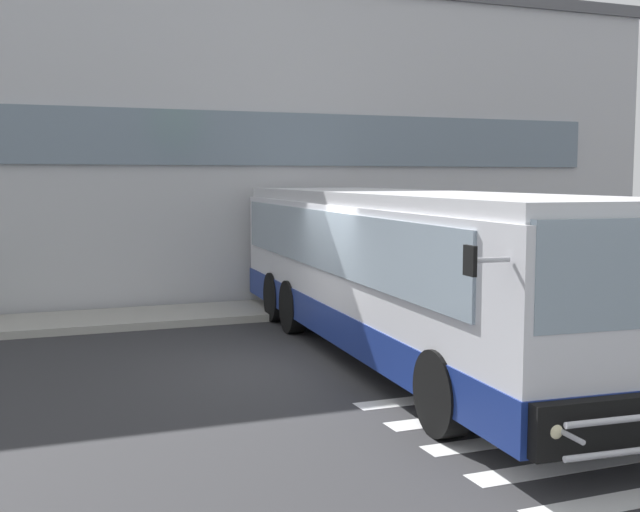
{
  "coord_description": "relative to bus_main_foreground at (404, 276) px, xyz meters",
  "views": [
    {
      "loc": [
        -4.29,
        -11.49,
        2.92
      ],
      "look_at": [
        1.0,
        1.98,
        1.5
      ],
      "focal_mm": 44.78,
      "sensor_mm": 36.0,
      "label": 1
    }
  ],
  "objects": [
    {
      "name": "safety_bollard_yellow",
      "position": [
        1.02,
        3.65,
        -0.89
      ],
      "size": [
        0.18,
        0.18,
        0.9
      ],
      "primitive_type": "cylinder",
      "color": "yellow",
      "rests_on": "ground"
    },
    {
      "name": "ground_plane",
      "position": [
        -1.66,
        0.05,
        -1.35
      ],
      "size": [
        80.0,
        90.0,
        0.02
      ],
      "primitive_type": "cube",
      "color": "#2B2B2D",
      "rests_on": "ground"
    },
    {
      "name": "boarding_curb",
      "position": [
        -1.66,
        4.85,
        -1.26
      ],
      "size": [
        27.84,
        2.0,
        0.15
      ],
      "primitive_type": "cube",
      "color": "#9E9B93",
      "rests_on": "ground"
    },
    {
      "name": "terminal_building",
      "position": [
        -2.36,
        11.7,
        2.43
      ],
      "size": [
        25.64,
        13.8,
        7.54
      ],
      "color": "#B7B7BC",
      "rests_on": "ground"
    },
    {
      "name": "bus_main_foreground",
      "position": [
        0.0,
        0.0,
        0.0
      ],
      "size": [
        3.79,
        11.99,
        2.7
      ],
      "color": "silver",
      "rests_on": "ground"
    },
    {
      "name": "bay_paint_stripes",
      "position": [
        0.34,
        -4.15,
        -1.33
      ],
      "size": [
        4.4,
        3.96,
        0.01
      ],
      "color": "silver",
      "rests_on": "ground"
    }
  ]
}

